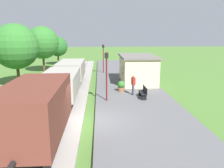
# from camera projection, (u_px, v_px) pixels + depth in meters

# --- Properties ---
(ground_plane) EXTENTS (160.00, 160.00, 0.00)m
(ground_plane) POSITION_uv_depth(u_px,v_px,m) (91.00, 125.00, 12.67)
(ground_plane) COLOR #47702D
(platform_slab) EXTENTS (6.00, 60.00, 0.25)m
(platform_slab) POSITION_uv_depth(u_px,v_px,m) (146.00, 122.00, 12.83)
(platform_slab) COLOR #565659
(platform_slab) RESTS_ON ground
(track_ballast) EXTENTS (3.80, 60.00, 0.12)m
(track_ballast) POSITION_uv_depth(u_px,v_px,m) (49.00, 125.00, 12.52)
(track_ballast) COLOR gray
(track_ballast) RESTS_ON ground
(rail_near) EXTENTS (0.07, 60.00, 0.14)m
(rail_near) POSITION_uv_depth(u_px,v_px,m) (62.00, 123.00, 12.53)
(rail_near) COLOR slate
(rail_near) RESTS_ON track_ballast
(rail_far) EXTENTS (0.07, 60.00, 0.14)m
(rail_far) POSITION_uv_depth(u_px,v_px,m) (36.00, 123.00, 12.45)
(rail_far) COLOR slate
(rail_far) RESTS_ON track_ballast
(freight_train) EXTENTS (2.50, 19.40, 2.72)m
(freight_train) POSITION_uv_depth(u_px,v_px,m) (59.00, 86.00, 15.78)
(freight_train) COLOR brown
(freight_train) RESTS_ON rail_near
(station_hut) EXTENTS (3.50, 5.80, 2.78)m
(station_hut) POSITION_uv_depth(u_px,v_px,m) (137.00, 69.00, 22.51)
(station_hut) COLOR beige
(station_hut) RESTS_ON platform_slab
(bench_near_hut) EXTENTS (0.42, 1.50, 0.91)m
(bench_near_hut) POSITION_uv_depth(u_px,v_px,m) (143.00, 92.00, 17.08)
(bench_near_hut) COLOR black
(bench_near_hut) RESTS_ON platform_slab
(bench_down_platform) EXTENTS (0.42, 1.50, 0.91)m
(bench_down_platform) POSITION_uv_depth(u_px,v_px,m) (127.00, 71.00, 26.97)
(bench_down_platform) COLOR black
(bench_down_platform) RESTS_ON platform_slab
(person_waiting) EXTENTS (0.31, 0.42, 1.71)m
(person_waiting) POSITION_uv_depth(u_px,v_px,m) (133.00, 84.00, 17.82)
(person_waiting) COLOR #474C66
(person_waiting) RESTS_ON platform_slab
(potted_planter) EXTENTS (0.64, 0.64, 0.92)m
(potted_planter) POSITION_uv_depth(u_px,v_px,m) (121.00, 86.00, 19.09)
(potted_planter) COLOR brown
(potted_planter) RESTS_ON platform_slab
(lamp_post_near) EXTENTS (0.28, 0.28, 3.70)m
(lamp_post_near) POSITION_uv_depth(u_px,v_px,m) (107.00, 67.00, 15.94)
(lamp_post_near) COLOR #591414
(lamp_post_near) RESTS_ON platform_slab
(lamp_post_far) EXTENTS (0.28, 0.28, 3.70)m
(lamp_post_far) POSITION_uv_depth(u_px,v_px,m) (103.00, 53.00, 27.84)
(lamp_post_far) COLOR #591414
(lamp_post_far) RESTS_ON platform_slab
(tree_trackside_far) EXTENTS (4.36, 4.36, 6.14)m
(tree_trackside_far) POSITION_uv_depth(u_px,v_px,m) (16.00, 47.00, 21.05)
(tree_trackside_far) COLOR #4C3823
(tree_trackside_far) RESTS_ON ground
(tree_field_left) EXTENTS (4.38, 4.38, 6.19)m
(tree_field_left) POSITION_uv_depth(u_px,v_px,m) (42.00, 43.00, 29.65)
(tree_field_left) COLOR #4C3823
(tree_field_left) RESTS_ON ground
(tree_field_distant) EXTENTS (3.26, 3.26, 4.73)m
(tree_field_distant) POSITION_uv_depth(u_px,v_px,m) (58.00, 47.00, 36.57)
(tree_field_distant) COLOR #4C3823
(tree_field_distant) RESTS_ON ground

